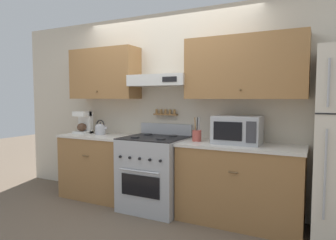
# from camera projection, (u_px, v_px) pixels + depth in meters

# --- Properties ---
(ground_plane) EXTENTS (16.00, 16.00, 0.00)m
(ground_plane) POSITION_uv_depth(u_px,v_px,m) (144.00, 215.00, 3.61)
(ground_plane) COLOR brown
(wall_back) EXTENTS (5.20, 0.46, 2.55)m
(wall_back) POSITION_uv_depth(u_px,v_px,m) (170.00, 95.00, 3.98)
(wall_back) COLOR beige
(wall_back) RESTS_ON ground_plane
(counter_left) EXTENTS (1.07, 0.62, 0.89)m
(counter_left) POSITION_uv_depth(u_px,v_px,m) (100.00, 166.00, 4.27)
(counter_left) COLOR olive
(counter_left) RESTS_ON ground_plane
(counter_right) EXTENTS (1.38, 0.62, 0.89)m
(counter_right) POSITION_uv_depth(u_px,v_px,m) (240.00, 183.00, 3.38)
(counter_right) COLOR olive
(counter_right) RESTS_ON ground_plane
(stove_range) EXTENTS (0.76, 0.72, 1.06)m
(stove_range) POSITION_uv_depth(u_px,v_px,m) (154.00, 172.00, 3.81)
(stove_range) COLOR #ADAFB5
(stove_range) RESTS_ON ground_plane
(tea_kettle) EXTENTS (0.20, 0.15, 0.21)m
(tea_kettle) POSITION_uv_depth(u_px,v_px,m) (101.00, 129.00, 4.26)
(tea_kettle) COLOR #B7B7BC
(tea_kettle) RESTS_ON counter_left
(coffee_maker) EXTENTS (0.22, 0.21, 0.32)m
(coffee_maker) POSITION_uv_depth(u_px,v_px,m) (84.00, 122.00, 4.43)
(coffee_maker) COLOR white
(coffee_maker) RESTS_ON counter_left
(microwave) EXTENTS (0.53, 0.37, 0.32)m
(microwave) POSITION_uv_depth(u_px,v_px,m) (237.00, 130.00, 3.40)
(microwave) COLOR #ADAFB5
(microwave) RESTS_ON counter_right
(utensil_crock) EXTENTS (0.11, 0.11, 0.29)m
(utensil_crock) POSITION_uv_depth(u_px,v_px,m) (197.00, 135.00, 3.61)
(utensil_crock) COLOR #B24C42
(utensil_crock) RESTS_ON counter_right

